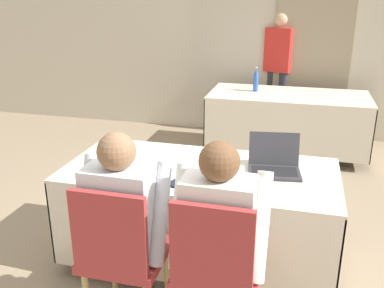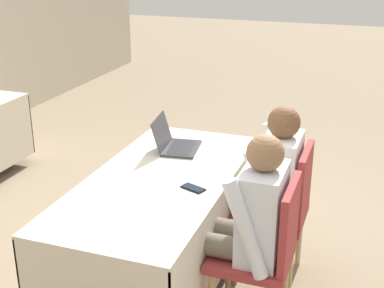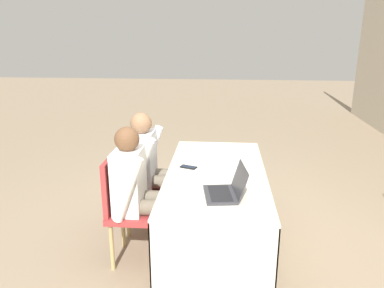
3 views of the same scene
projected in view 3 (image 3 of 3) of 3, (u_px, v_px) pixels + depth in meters
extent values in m
plane|color=gray|center=(215.00, 245.00, 3.46)|extent=(24.00, 24.00, 0.00)
cube|color=beige|center=(216.00, 173.00, 3.25)|extent=(1.80, 0.85, 0.02)
cube|color=beige|center=(169.00, 203.00, 3.38)|extent=(1.80, 0.01, 0.59)
cube|color=beige|center=(263.00, 207.00, 3.31)|extent=(1.80, 0.01, 0.59)
cube|color=beige|center=(217.00, 169.00, 4.20)|extent=(0.01, 0.85, 0.59)
cube|color=beige|center=(213.00, 265.00, 2.49)|extent=(0.01, 0.85, 0.59)
cylinder|color=#333333|center=(215.00, 239.00, 3.45)|extent=(0.06, 0.06, 0.11)
cube|color=#333338|center=(220.00, 195.00, 2.78)|extent=(0.36, 0.27, 0.02)
cube|color=black|center=(220.00, 193.00, 2.78)|extent=(0.31, 0.20, 0.00)
cube|color=#333338|center=(240.00, 180.00, 2.76)|extent=(0.34, 0.11, 0.21)
cube|color=black|center=(240.00, 180.00, 2.76)|extent=(0.30, 0.10, 0.18)
cube|color=black|center=(188.00, 167.00, 3.35)|extent=(0.12, 0.16, 0.01)
cube|color=#192333|center=(188.00, 167.00, 3.35)|extent=(0.10, 0.14, 0.00)
cube|color=white|center=(227.00, 166.00, 3.38)|extent=(0.29, 0.35, 0.00)
cylinder|color=tan|center=(164.00, 218.00, 3.52)|extent=(0.04, 0.04, 0.42)
cylinder|color=tan|center=(170.00, 201.00, 3.86)|extent=(0.04, 0.04, 0.42)
cylinder|color=tan|center=(128.00, 216.00, 3.55)|extent=(0.04, 0.04, 0.42)
cylinder|color=tan|center=(136.00, 200.00, 3.88)|extent=(0.04, 0.04, 0.42)
cube|color=#9E3333|center=(149.00, 187.00, 3.63)|extent=(0.44, 0.44, 0.05)
cube|color=#9E3333|center=(127.00, 162.00, 3.58)|extent=(0.40, 0.04, 0.45)
cylinder|color=tan|center=(154.00, 249.00, 3.02)|extent=(0.04, 0.04, 0.42)
cylinder|color=tan|center=(161.00, 227.00, 3.36)|extent=(0.04, 0.04, 0.42)
cylinder|color=tan|center=(112.00, 247.00, 3.05)|extent=(0.04, 0.04, 0.42)
cylinder|color=tan|center=(123.00, 225.00, 3.38)|extent=(0.04, 0.04, 0.42)
cube|color=#9E3333|center=(137.00, 212.00, 3.13)|extent=(0.44, 0.44, 0.05)
cube|color=#9E3333|center=(111.00, 184.00, 3.08)|extent=(0.40, 0.04, 0.45)
cylinder|color=#665B4C|center=(160.00, 182.00, 3.51)|extent=(0.13, 0.42, 0.13)
cylinder|color=#665B4C|center=(163.00, 175.00, 3.68)|extent=(0.13, 0.42, 0.13)
cylinder|color=#665B4C|center=(180.00, 212.00, 3.59)|extent=(0.10, 0.10, 0.47)
cylinder|color=#665B4C|center=(182.00, 203.00, 3.76)|extent=(0.10, 0.10, 0.47)
cube|color=silver|center=(142.00, 159.00, 3.55)|extent=(0.36, 0.22, 0.52)
cylinder|color=silver|center=(142.00, 166.00, 3.35)|extent=(0.08, 0.26, 0.54)
cylinder|color=silver|center=(151.00, 151.00, 3.75)|extent=(0.08, 0.26, 0.54)
sphere|color=#8C6647|center=(141.00, 123.00, 3.45)|extent=(0.20, 0.20, 0.20)
cylinder|color=#665B4C|center=(150.00, 208.00, 3.01)|extent=(0.13, 0.42, 0.13)
cylinder|color=#665B4C|center=(154.00, 198.00, 3.18)|extent=(0.13, 0.42, 0.13)
cylinder|color=#665B4C|center=(172.00, 241.00, 3.08)|extent=(0.10, 0.10, 0.47)
cylinder|color=#665B4C|center=(175.00, 230.00, 3.26)|extent=(0.10, 0.10, 0.47)
cube|color=white|center=(129.00, 180.00, 3.05)|extent=(0.36, 0.22, 0.52)
cylinder|color=white|center=(128.00, 190.00, 2.85)|extent=(0.08, 0.26, 0.54)
cylinder|color=white|center=(139.00, 170.00, 3.25)|extent=(0.08, 0.26, 0.54)
sphere|color=brown|center=(127.00, 139.00, 2.95)|extent=(0.20, 0.20, 0.20)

